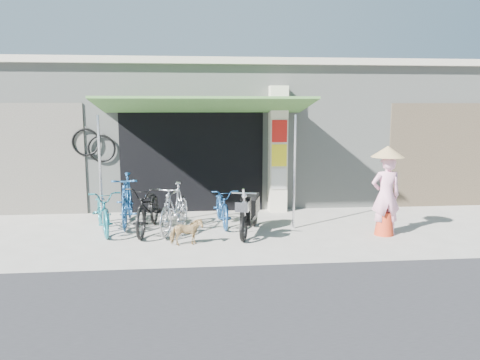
{
  "coord_description": "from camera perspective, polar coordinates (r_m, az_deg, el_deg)",
  "views": [
    {
      "loc": [
        -1.13,
        -8.61,
        2.52
      ],
      "look_at": [
        -0.2,
        1.0,
        1.0
      ],
      "focal_mm": 35.0,
      "sensor_mm": 36.0,
      "label": 1
    }
  ],
  "objects": [
    {
      "name": "bike_blue",
      "position": [
        10.28,
        -13.62,
        -2.37
      ],
      "size": [
        0.59,
        1.84,
        1.1
      ],
      "primitive_type": "imported",
      "rotation": [
        0.0,
        0.0,
        0.04
      ],
      "color": "#1D4D86",
      "rests_on": "ground"
    },
    {
      "name": "awning",
      "position": [
        10.24,
        -4.31,
        8.89
      ],
      "size": [
        4.6,
        1.88,
        2.72
      ],
      "color": "#407133",
      "rests_on": "ground"
    },
    {
      "name": "street_dog",
      "position": [
        8.66,
        -6.56,
        -6.32
      ],
      "size": [
        0.63,
        0.38,
        0.5
      ],
      "primitive_type": "imported",
      "rotation": [
        0.0,
        0.0,
        1.76
      ],
      "color": "#A37756",
      "rests_on": "ground"
    },
    {
      "name": "bicycle_shop",
      "position": [
        13.76,
        -0.83,
        6.09
      ],
      "size": [
        12.3,
        5.3,
        3.66
      ],
      "color": "gray",
      "rests_on": "ground"
    },
    {
      "name": "bike_teal",
      "position": [
        9.86,
        -16.35,
        -3.56
      ],
      "size": [
        1.05,
        1.79,
        0.89
      ],
      "primitive_type": "imported",
      "rotation": [
        0.0,
        0.0,
        0.29
      ],
      "color": "#1A6C78",
      "rests_on": "ground"
    },
    {
      "name": "bike_black",
      "position": [
        9.67,
        -11.1,
        -3.35
      ],
      "size": [
        0.87,
        1.93,
        0.98
      ],
      "primitive_type": "imported",
      "rotation": [
        0.0,
        0.0,
        -0.12
      ],
      "color": "black",
      "rests_on": "ground"
    },
    {
      "name": "bike_navy",
      "position": [
        10.04,
        -2.16,
        -3.19
      ],
      "size": [
        0.66,
        1.6,
        0.82
      ],
      "primitive_type": "imported",
      "rotation": [
        0.0,
        0.0,
        0.08
      ],
      "color": "navy",
      "rests_on": "ground"
    },
    {
      "name": "shop_pillar",
      "position": [
        11.28,
        4.62,
        3.72
      ],
      "size": [
        0.42,
        0.44,
        3.0
      ],
      "color": "beige",
      "rests_on": "ground"
    },
    {
      "name": "bike_silver",
      "position": [
        9.54,
        -8.0,
        -3.36
      ],
      "size": [
        0.93,
        1.74,
        1.0
      ],
      "primitive_type": "imported",
      "rotation": [
        0.0,
        0.0,
        -0.29
      ],
      "color": "#B8B8BD",
      "rests_on": "ground"
    },
    {
      "name": "ground",
      "position": [
        9.04,
        1.89,
        -7.24
      ],
      "size": [
        80.0,
        80.0,
        0.0
      ],
      "primitive_type": "plane",
      "color": "#A49F95",
      "rests_on": "ground"
    },
    {
      "name": "nun",
      "position": [
        9.59,
        17.36,
        -1.34
      ],
      "size": [
        0.64,
        0.64,
        1.77
      ],
      "rotation": [
        0.0,
        0.0,
        3.12
      ],
      "color": "#FCAAC8",
      "rests_on": "ground"
    },
    {
      "name": "neighbour_left",
      "position": [
        11.91,
        -24.47,
        2.27
      ],
      "size": [
        2.6,
        0.06,
        2.6
      ],
      "primitive_type": "cube",
      "color": "#6B665B",
      "rests_on": "ground"
    },
    {
      "name": "neighbour_right",
      "position": [
        12.83,
        23.08,
        2.77
      ],
      "size": [
        2.6,
        0.06,
        2.6
      ],
      "primitive_type": "cube",
      "color": "brown",
      "rests_on": "ground"
    },
    {
      "name": "moped",
      "position": [
        9.37,
        1.19,
        -3.94
      ],
      "size": [
        0.68,
        1.63,
        0.94
      ],
      "rotation": [
        0.0,
        0.0,
        -0.3
      ],
      "color": "black",
      "rests_on": "ground"
    }
  ]
}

